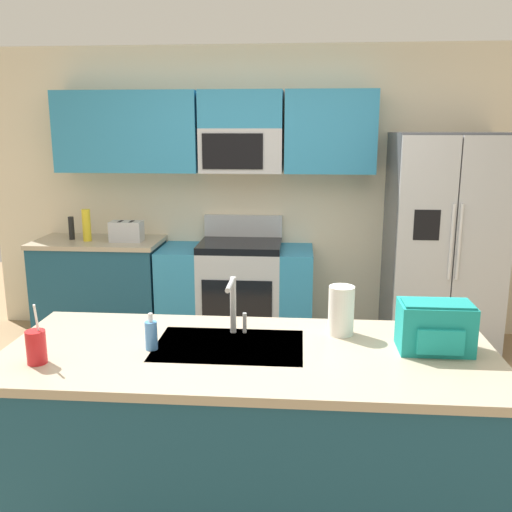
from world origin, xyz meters
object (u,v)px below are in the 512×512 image
(toaster, at_px, (127,231))
(drink_cup_red, at_px, (36,347))
(bottle_yellow, at_px, (87,225))
(paper_towel_roll, at_px, (341,310))
(soap_dispenser, at_px, (151,335))
(backpack, at_px, (435,326))
(pepper_mill, at_px, (71,228))
(range_oven, at_px, (236,291))
(sink_faucet, at_px, (233,301))
(refrigerator, at_px, (442,244))

(toaster, relative_size, drink_cup_red, 1.06)
(bottle_yellow, height_order, paper_towel_roll, bottle_yellow)
(soap_dispenser, xyz_separation_m, paper_towel_roll, (0.87, 0.26, 0.05))
(toaster, distance_m, backpack, 3.17)
(pepper_mill, distance_m, backpack, 3.58)
(toaster, bearing_deg, range_oven, 3.09)
(bottle_yellow, relative_size, backpack, 0.89)
(sink_faucet, height_order, drink_cup_red, sink_faucet)
(backpack, bearing_deg, pepper_mill, 138.12)
(refrigerator, distance_m, paper_towel_roll, 2.37)
(refrigerator, distance_m, backpack, 2.40)
(refrigerator, bearing_deg, backpack, -104.44)
(soap_dispenser, bearing_deg, sink_faucet, 31.94)
(range_oven, bearing_deg, paper_towel_roll, -70.90)
(toaster, xyz_separation_m, soap_dispenser, (0.87, -2.43, -0.02))
(sink_faucet, bearing_deg, drink_cup_red, -152.80)
(soap_dispenser, bearing_deg, toaster, 109.79)
(toaster, xyz_separation_m, sink_faucet, (1.22, -2.21, 0.08))
(toaster, bearing_deg, paper_towel_roll, -51.22)
(pepper_mill, distance_m, bottle_yellow, 0.18)
(toaster, height_order, paper_towel_roll, paper_towel_roll)
(toaster, bearing_deg, sink_faucet, -61.15)
(range_oven, xyz_separation_m, bottle_yellow, (-1.33, -0.06, 0.60))
(sink_faucet, xyz_separation_m, soap_dispenser, (-0.34, -0.22, -0.10))
(bottle_yellow, relative_size, soap_dispenser, 1.67)
(toaster, xyz_separation_m, backpack, (2.14, -2.34, 0.03))
(range_oven, distance_m, paper_towel_roll, 2.41)
(toaster, distance_m, drink_cup_red, 2.65)
(refrigerator, distance_m, pepper_mill, 3.27)
(toaster, distance_m, paper_towel_roll, 2.78)
(toaster, relative_size, backpack, 0.88)
(toaster, relative_size, pepper_mill, 1.35)
(pepper_mill, xyz_separation_m, bottle_yellow, (0.16, -0.05, 0.04))
(range_oven, relative_size, backpack, 4.25)
(range_oven, bearing_deg, refrigerator, -2.33)
(drink_cup_red, distance_m, soap_dispenser, 0.48)
(soap_dispenser, bearing_deg, refrigerator, 52.18)
(paper_towel_roll, distance_m, backpack, 0.44)
(pepper_mill, xyz_separation_m, soap_dispenser, (1.40, -2.48, -0.04))
(refrigerator, distance_m, bottle_yellow, 3.10)
(refrigerator, relative_size, pepper_mill, 8.94)
(refrigerator, xyz_separation_m, backpack, (-0.60, -2.32, 0.09))
(refrigerator, bearing_deg, pepper_mill, 178.78)
(range_oven, xyz_separation_m, pepper_mill, (-1.49, -0.00, 0.56))
(sink_faucet, relative_size, drink_cup_red, 1.07)
(bottle_yellow, bearing_deg, paper_towel_roll, -45.84)
(bottle_yellow, distance_m, drink_cup_red, 2.73)
(pepper_mill, bearing_deg, sink_faucet, -52.40)
(range_oven, distance_m, drink_cup_red, 2.77)
(drink_cup_red, xyz_separation_m, backpack, (1.71, 0.28, 0.04))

